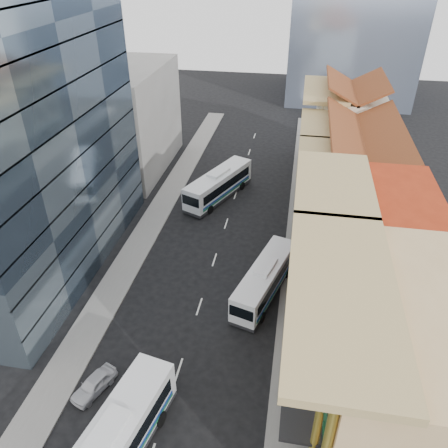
% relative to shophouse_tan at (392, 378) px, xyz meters
% --- Properties ---
extents(sidewalk_right, '(3.00, 90.00, 0.15)m').
position_rel_shophouse_tan_xyz_m(sidewalk_right, '(-5.50, 17.00, -5.92)').
color(sidewalk_right, slate).
rests_on(sidewalk_right, ground).
extents(sidewalk_left, '(3.00, 90.00, 0.15)m').
position_rel_shophouse_tan_xyz_m(sidewalk_left, '(-22.50, 17.00, -5.92)').
color(sidewalk_left, slate).
rests_on(sidewalk_left, ground).
extents(shophouse_tan, '(8.00, 14.00, 12.00)m').
position_rel_shophouse_tan_xyz_m(shophouse_tan, '(0.00, 0.00, 0.00)').
color(shophouse_tan, '#DDB880').
rests_on(shophouse_tan, ground).
extents(shophouse_red, '(8.00, 10.00, 12.00)m').
position_rel_shophouse_tan_xyz_m(shophouse_red, '(0.00, 12.00, 0.00)').
color(shophouse_red, '#AF3113').
rests_on(shophouse_red, ground).
extents(shophouse_cream_near, '(8.00, 9.00, 10.00)m').
position_rel_shophouse_tan_xyz_m(shophouse_cream_near, '(0.00, 21.50, -1.00)').
color(shophouse_cream_near, silver).
rests_on(shophouse_cream_near, ground).
extents(shophouse_cream_mid, '(8.00, 9.00, 10.00)m').
position_rel_shophouse_tan_xyz_m(shophouse_cream_mid, '(0.00, 30.50, -1.00)').
color(shophouse_cream_mid, silver).
rests_on(shophouse_cream_mid, ground).
extents(shophouse_cream_far, '(8.00, 12.00, 11.00)m').
position_rel_shophouse_tan_xyz_m(shophouse_cream_far, '(0.00, 41.00, -0.50)').
color(shophouse_cream_far, silver).
rests_on(shophouse_cream_far, ground).
extents(office_tower, '(12.00, 26.00, 30.00)m').
position_rel_shophouse_tan_xyz_m(office_tower, '(-31.00, 14.00, 9.00)').
color(office_tower, '#364555').
rests_on(office_tower, ground).
extents(office_block_far, '(10.00, 18.00, 14.00)m').
position_rel_shophouse_tan_xyz_m(office_block_far, '(-30.00, 37.00, 1.00)').
color(office_block_far, gray).
rests_on(office_block_far, ground).
extents(bus_left_near, '(5.05, 12.14, 3.79)m').
position_rel_shophouse_tan_xyz_m(bus_left_near, '(-16.00, -4.69, -4.10)').
color(bus_left_near, silver).
rests_on(bus_left_near, ground).
extents(bus_left_far, '(7.14, 11.87, 3.76)m').
position_rel_shophouse_tan_xyz_m(bus_left_far, '(-16.00, 29.94, -4.12)').
color(bus_left_far, silver).
rests_on(bus_left_far, ground).
extents(bus_right, '(5.24, 10.72, 3.35)m').
position_rel_shophouse_tan_xyz_m(bus_right, '(-8.50, 12.80, -4.32)').
color(bus_right, white).
rests_on(bus_right, ground).
extents(sedan_left, '(2.74, 3.98, 1.25)m').
position_rel_shophouse_tan_xyz_m(sedan_left, '(-19.50, 0.21, -5.37)').
color(sedan_left, silver).
rests_on(sedan_left, ground).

